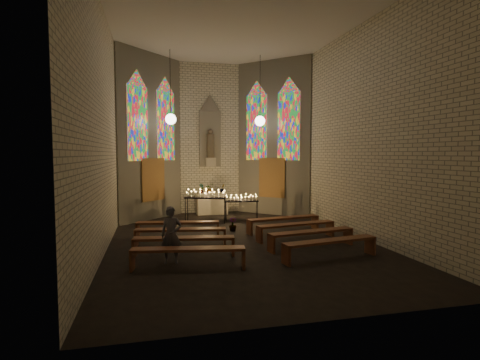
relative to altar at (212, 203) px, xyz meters
name	(u,v)px	position (x,y,z in m)	size (l,w,h in m)	color
floor	(239,240)	(0.00, -5.45, -0.50)	(12.00, 12.00, 0.00)	black
room	(220,131)	(0.00, -2.08, 3.22)	(8.22, 12.43, 7.00)	beige
altar	(212,203)	(0.00, 0.00, 0.00)	(1.40, 0.60, 1.00)	#BEB69B
flower_vase_left	(201,188)	(-0.49, -0.08, 0.72)	(0.23, 0.16, 0.44)	#4C723F
flower_vase_center	(209,188)	(-0.11, 0.03, 0.71)	(0.38, 0.33, 0.42)	#4C723F
flower_vase_right	(222,188)	(0.49, 0.02, 0.69)	(0.21, 0.17, 0.38)	#4C723F
aisle_flower_pot	(233,224)	(0.12, -3.97, -0.26)	(0.27, 0.27, 0.48)	#4C723F
votive_stand_left	(206,196)	(-0.57, -1.99, 0.59)	(1.76, 1.04, 1.27)	black
votive_stand_right	(241,199)	(0.93, -1.94, 0.39)	(1.43, 0.46, 1.04)	black
pew_left_0	(178,224)	(-1.87, -4.50, -0.07)	(2.76, 0.82, 0.52)	#5D301A
pew_right_0	(283,220)	(1.87, -4.50, -0.07)	(2.76, 0.82, 0.52)	#5D301A
pew_left_1	(181,232)	(-1.87, -5.70, -0.07)	(2.76, 0.82, 0.52)	#5D301A
pew_right_1	(296,226)	(1.87, -5.70, -0.07)	(2.76, 0.82, 0.52)	#5D301A
pew_left_2	(184,241)	(-1.87, -6.90, -0.07)	(2.76, 0.82, 0.52)	#5D301A
pew_right_2	(311,234)	(1.87, -6.90, -0.07)	(2.76, 0.82, 0.52)	#5D301A
pew_left_3	(188,252)	(-1.87, -8.10, -0.07)	(2.76, 0.82, 0.52)	#5D301A
pew_right_3	(330,243)	(1.87, -8.10, -0.07)	(2.76, 0.82, 0.52)	#5D301A
visitor	(171,235)	(-2.23, -7.48, 0.23)	(0.53, 0.35, 1.45)	#565460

